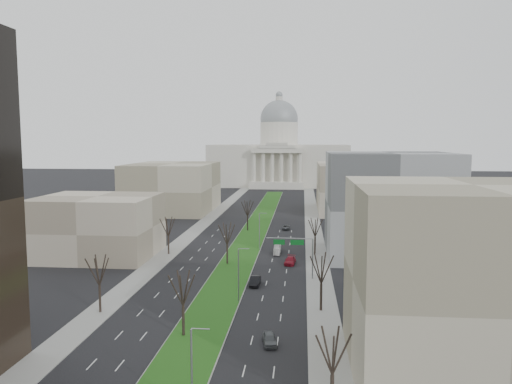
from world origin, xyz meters
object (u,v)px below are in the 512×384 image
Objects in this scene: box_van at (277,250)px; car_black at (255,281)px; car_grey_far at (286,227)px; car_red at (290,261)px; car_grey_near at (270,339)px.

car_black is at bearing -96.38° from box_van.
car_red is at bearing -85.96° from car_grey_far.
box_van reaches higher than car_black.
car_red is (1.62, 43.06, 0.04)m from car_grey_near.
car_black is 0.94× the size of car_red.
box_van is (-1.70, 53.14, 0.19)m from car_grey_near.
car_grey_near is 0.94× the size of car_grey_far.
box_van is at bearing -90.93° from car_grey_far.
box_van is at bearing 113.33° from car_red.
car_grey_near reaches higher than car_grey_far.
car_black reaches higher than car_grey_far.
car_grey_near is at bearing -88.65° from car_grey_far.
car_grey_far is at bearing 98.28° from car_red.
box_van is at bearing 85.24° from car_black.
car_black is at bearing -105.26° from car_red.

